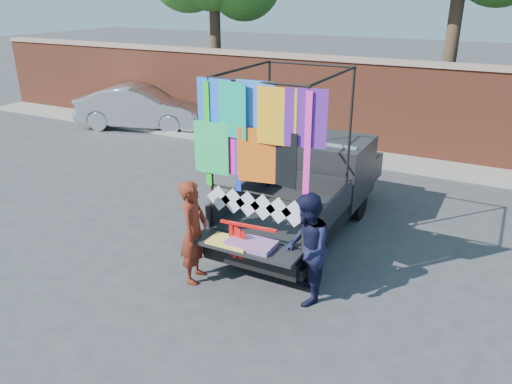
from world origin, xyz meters
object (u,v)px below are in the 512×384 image
at_px(man, 306,249).
at_px(sedan, 142,107).
at_px(pickup_truck, 314,184).
at_px(woman, 194,232).

bearing_deg(man, sedan, -151.60).
xyz_separation_m(pickup_truck, sedan, (-7.79, 4.22, -0.10)).
relative_size(pickup_truck, woman, 3.00).
bearing_deg(woman, man, -95.36).
bearing_deg(sedan, man, -144.36).
bearing_deg(woman, sedan, 29.98).
distance_m(woman, man, 1.78).
relative_size(sedan, woman, 2.54).
height_order(pickup_truck, man, pickup_truck).
xyz_separation_m(woman, man, (1.76, 0.28, 0.00)).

